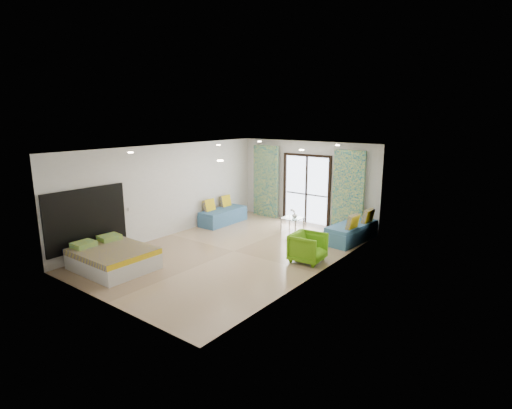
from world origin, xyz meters
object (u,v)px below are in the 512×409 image
Objects in this scene: bed at (113,258)px; armchair at (308,246)px; daybed_left at (223,215)px; daybed_right at (352,232)px; coffee_table at (292,219)px.

armchair is (3.40, 3.16, 0.14)m from bed.
bed is 1.02× the size of daybed_left.
armchair reaches higher than bed.
daybed_left is 0.92× the size of daybed_right.
daybed_right is at bearing 1.39° from coffee_table.
bed is 4.60m from daybed_left.
coffee_table is at bearing 73.00° from bed.
daybed_right is 1.98m from coffee_table.
daybed_right is at bearing 56.08° from bed.
daybed_left is 4.28m from armchair.
daybed_right reaches higher than daybed_left.
coffee_table is (2.26, 0.74, 0.08)m from daybed_left.
daybed_left is at bearing 98.02° from bed.
daybed_left is (-0.64, 4.55, 0.01)m from bed.
daybed_right is 2.41× the size of armchair.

